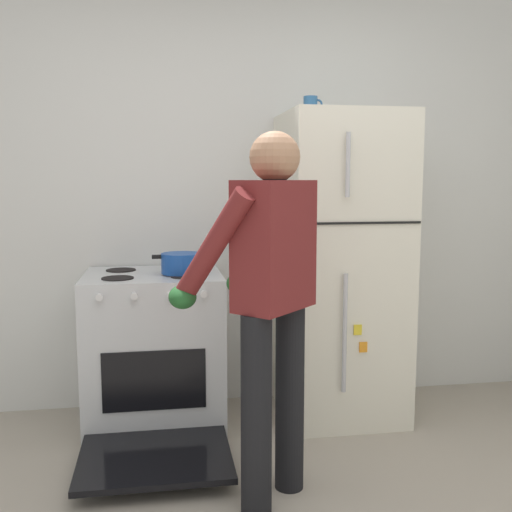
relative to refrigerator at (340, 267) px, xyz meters
The scene contains 6 objects.
kitchen_wall_back 0.80m from the refrigerator, 144.79° to the left, with size 6.00×0.10×2.70m, color silver.
refrigerator is the anchor object (origin of this frame).
stove_range 1.19m from the refrigerator, behind, with size 0.76×1.20×0.89m.
person_cook 1.07m from the refrigerator, 124.04° to the right, with size 0.64×0.67×1.60m.
red_pot 0.93m from the refrigerator, behind, with size 0.32×0.22×0.11m.
coffee_mug 0.96m from the refrigerator, 164.17° to the left, with size 0.11×0.08×0.10m.
Camera 1 is at (-0.51, -1.74, 1.40)m, focal length 41.37 mm.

